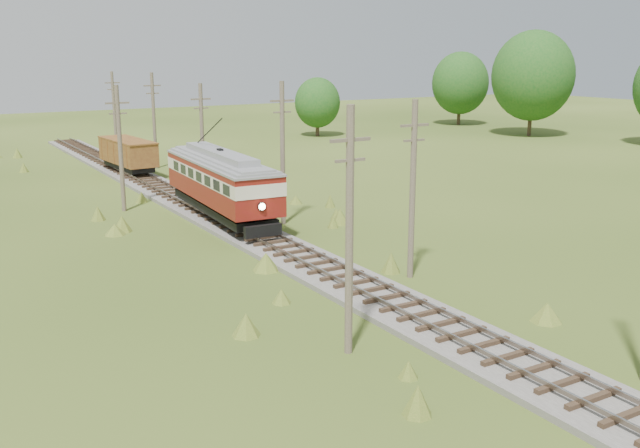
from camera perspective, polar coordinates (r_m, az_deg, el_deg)
railbed_main at (r=46.99m, az=-8.11°, el=0.52°), size 3.60×96.00×0.57m
streetcar at (r=45.92m, az=-7.93°, el=3.58°), size 3.96×13.67×6.20m
gondola at (r=65.57m, az=-15.11°, el=5.49°), size 3.21×8.22×2.67m
gravel_pile at (r=60.31m, az=-9.98°, el=3.75°), size 3.62×3.84×1.32m
utility_pole_r_2 at (r=34.14m, az=7.42°, el=2.86°), size 1.60×0.30×8.60m
utility_pole_r_3 at (r=44.85m, az=-3.01°, el=5.77°), size 1.60×0.30×9.00m
utility_pole_r_4 at (r=56.55m, az=-9.41°, el=6.92°), size 1.60×0.30×8.40m
utility_pole_r_5 at (r=68.85m, az=-13.14°, el=8.13°), size 1.60×0.30×8.90m
utility_pole_r_6 at (r=81.24m, az=-16.14°, el=8.66°), size 1.60×0.30×8.70m
utility_pole_l_a at (r=25.04m, az=2.37°, el=-0.49°), size 1.60×0.30×9.00m
utility_pole_l_b at (r=50.43m, az=-15.69°, el=5.92°), size 1.60×0.30×8.60m
tree_right_4 at (r=97.57m, az=16.67°, el=11.30°), size 10.50×10.50×13.53m
tree_right_5 at (r=110.46m, az=11.15°, el=11.00°), size 8.40×8.40×10.82m
tree_mid_b at (r=93.53m, az=-0.21°, el=9.68°), size 5.88×5.88×7.57m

